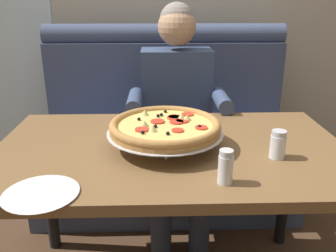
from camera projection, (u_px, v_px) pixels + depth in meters
The scene contains 8 objects.
booth_bench at pixel (166, 141), 2.37m from camera, with size 1.61×0.78×1.13m.
dining_table at pixel (171, 166), 1.44m from camera, with size 1.39×0.84×0.74m.
diner_main at pixel (177, 108), 2.01m from camera, with size 0.54×0.64×1.27m.
pizza at pixel (165, 127), 1.39m from camera, with size 0.45×0.45×0.12m.
shaker_pepper_flakes at pixel (225, 169), 1.12m from camera, with size 0.05×0.05×0.11m.
shaker_parmesan at pixel (278, 146), 1.30m from camera, with size 0.06×0.06×0.11m.
plate_near_left at pixel (41, 192), 1.07m from camera, with size 0.23×0.23×0.02m.
patio_chair at pixel (42, 81), 3.45m from camera, with size 0.43×0.43×0.86m.
Camera 1 is at (-0.05, -1.30, 1.31)m, focal length 38.12 mm.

